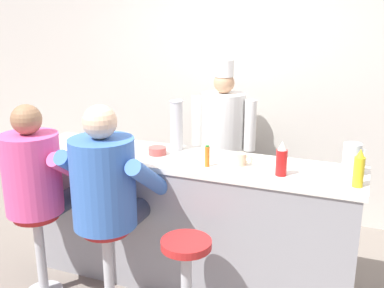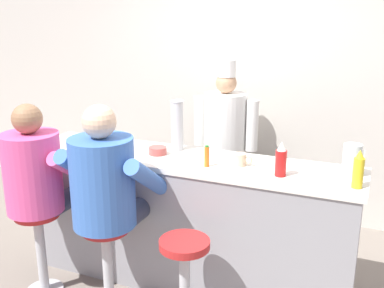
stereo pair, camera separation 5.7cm
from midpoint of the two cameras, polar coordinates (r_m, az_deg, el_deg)
name	(u,v)px [view 1 (the left image)]	position (r m, az deg, el deg)	size (l,w,h in m)	color
wall_back	(243,84)	(4.65, 6.15, 7.60)	(10.00, 0.06, 2.70)	beige
diner_counter	(185,220)	(3.50, -1.32, -9.69)	(2.55, 0.58, 1.02)	gray
ketchup_bottle_red	(282,160)	(2.97, 10.76, -1.97)	(0.07, 0.07, 0.23)	red
mustard_bottle_yellow	(359,169)	(2.90, 19.90, -3.03)	(0.07, 0.07, 0.24)	yellow
hot_sauce_bottle_orange	(207,156)	(3.10, 1.41, -1.58)	(0.03, 0.03, 0.15)	orange
water_pitcher_clear	(352,159)	(3.10, 19.12, -1.84)	(0.14, 0.12, 0.21)	silver
breakfast_plate	(108,151)	(3.49, -11.04, -0.83)	(0.28, 0.28, 0.05)	white
cereal_bowl	(157,151)	(3.39, -4.90, -0.86)	(0.14, 0.14, 0.06)	#B24C47
coffee_mug_blue	(81,146)	(3.56, -14.39, -0.20)	(0.12, 0.08, 0.09)	#4C7AB2
coffee_mug_tan	(241,159)	(3.15, 5.72, -1.93)	(0.13, 0.09, 0.09)	beige
cup_stack_steel	(177,125)	(3.45, -2.45, 2.37)	(0.10, 0.10, 0.39)	#B7BABF
diner_seated_pink	(36,178)	(3.39, -19.65, -4.09)	(0.61, 0.60, 1.45)	#B2B5BA
diner_seated_blue	(107,187)	(3.04, -11.30, -5.37)	(0.64, 0.64, 1.49)	#B2B5BA
empty_stool_round	(186,272)	(2.98, -1.31, -15.94)	(0.32, 0.32, 0.68)	#B2B5BA
cook_in_whites_near	(223,137)	(4.33, 3.58, 0.90)	(0.64, 0.41, 1.63)	#232328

